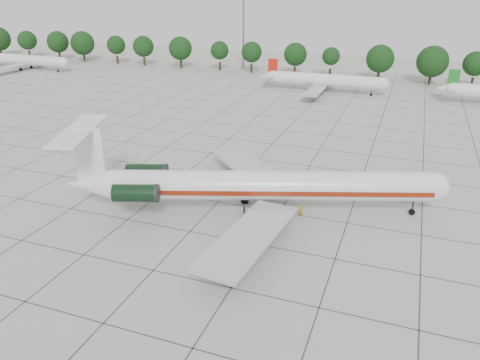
{
  "coord_description": "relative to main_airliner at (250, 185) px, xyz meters",
  "views": [
    {
      "loc": [
        20.85,
        -48.43,
        25.6
      ],
      "look_at": [
        3.0,
        -0.19,
        3.5
      ],
      "focal_mm": 35.0,
      "sensor_mm": 36.0,
      "label": 1
    }
  ],
  "objects": [
    {
      "name": "ground",
      "position": [
        -4.77,
        1.56,
        -3.68
      ],
      "size": [
        260.0,
        260.0,
        0.0
      ],
      "primitive_type": "plane",
      "color": "#ACACA5",
      "rests_on": "ground"
    },
    {
      "name": "apron_joints",
      "position": [
        -4.77,
        16.56,
        -3.67
      ],
      "size": [
        170.0,
        170.0,
        0.02
      ],
      "primitive_type": "cube",
      "color": "#383838",
      "rests_on": "ground"
    },
    {
      "name": "main_airliner",
      "position": [
        0.0,
        0.0,
        0.0
      ],
      "size": [
        43.29,
        32.97,
        10.41
      ],
      "rotation": [
        0.0,
        0.0,
        0.34
      ],
      "color": "silver",
      "rests_on": "ground"
    },
    {
      "name": "ground_crew",
      "position": [
        5.83,
        1.19,
        -2.88
      ],
      "size": [
        0.68,
        0.68,
        1.59
      ],
      "primitive_type": "imported",
      "rotation": [
        0.0,
        0.0,
        3.92
      ],
      "color": "#BA790A",
      "rests_on": "ground"
    },
    {
      "name": "bg_airliner_a",
      "position": [
        -95.93,
        67.31,
        -0.77
      ],
      "size": [
        28.24,
        27.2,
        7.4
      ],
      "color": "silver",
      "rests_on": "ground"
    },
    {
      "name": "bg_airliner_c",
      "position": [
        -4.3,
        67.78,
        -0.77
      ],
      "size": [
        28.24,
        27.2,
        7.4
      ],
      "color": "silver",
      "rests_on": "ground"
    },
    {
      "name": "tree_line",
      "position": [
        -16.45,
        86.56,
        2.3
      ],
      "size": [
        249.86,
        8.44,
        10.22
      ],
      "color": "#332114",
      "rests_on": "ground"
    },
    {
      "name": "floodlight_mast",
      "position": [
        -34.77,
        93.56,
        10.61
      ],
      "size": [
        1.6,
        1.6,
        25.45
      ],
      "color": "slate",
      "rests_on": "ground"
    }
  ]
}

